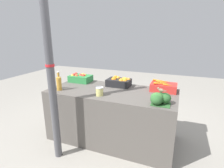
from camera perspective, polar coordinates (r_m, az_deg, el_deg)
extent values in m
plane|color=gray|center=(2.93, 0.00, -16.88)|extent=(10.00, 10.00, 0.00)
cube|color=#56514C|center=(2.74, 0.00, -9.96)|extent=(1.87, 0.87, 0.79)
cylinder|color=#4C4C51|center=(2.20, -19.34, 2.87)|extent=(0.09, 0.09, 2.25)
cylinder|color=red|center=(2.18, -19.62, 5.76)|extent=(0.10, 0.10, 0.03)
cube|color=#2D8442|center=(3.10, -10.22, 1.76)|extent=(0.37, 0.25, 0.11)
sphere|color=gold|center=(3.10, -8.86, 2.74)|extent=(0.06, 0.06, 0.06)
sphere|color=gold|center=(3.11, -12.75, 2.61)|extent=(0.06, 0.06, 0.06)
sphere|color=red|center=(3.05, -9.31, 2.55)|extent=(0.07, 0.07, 0.07)
sphere|color=gold|center=(3.13, -9.49, 2.77)|extent=(0.08, 0.08, 0.08)
sphere|color=red|center=(3.11, -10.12, 2.68)|extent=(0.07, 0.07, 0.07)
sphere|color=#BC562D|center=(3.06, -11.46, 2.55)|extent=(0.06, 0.06, 0.06)
sphere|color=red|center=(3.12, -12.43, 2.71)|extent=(0.07, 0.07, 0.07)
sphere|color=red|center=(3.23, -11.69, 3.13)|extent=(0.07, 0.07, 0.07)
cube|color=black|center=(2.80, 2.21, 0.47)|extent=(0.37, 0.25, 0.11)
sphere|color=orange|center=(2.89, 1.17, 2.04)|extent=(0.08, 0.08, 0.08)
sphere|color=orange|center=(2.78, 4.36, 1.39)|extent=(0.08, 0.08, 0.08)
sphere|color=orange|center=(2.79, 5.28, 1.28)|extent=(0.08, 0.08, 0.08)
sphere|color=orange|center=(2.79, 0.61, 1.43)|extent=(0.09, 0.09, 0.09)
sphere|color=orange|center=(2.72, 4.15, 0.90)|extent=(0.08, 0.08, 0.08)
sphere|color=orange|center=(2.72, 3.02, 0.97)|extent=(0.08, 0.08, 0.08)
sphere|color=orange|center=(2.80, 3.91, 1.44)|extent=(0.08, 0.08, 0.08)
sphere|color=orange|center=(2.88, 1.97, 1.94)|extent=(0.07, 0.07, 0.07)
cube|color=red|center=(2.66, 16.49, -1.04)|extent=(0.37, 0.25, 0.11)
cone|color=orange|center=(2.55, 17.77, -0.32)|extent=(0.13, 0.04, 0.03)
cone|color=orange|center=(2.67, 15.55, 0.69)|extent=(0.13, 0.06, 0.02)
cone|color=orange|center=(2.73, 15.08, 1.00)|extent=(0.17, 0.08, 0.03)
cone|color=orange|center=(2.57, 14.98, 0.27)|extent=(0.13, 0.04, 0.03)
cone|color=orange|center=(2.68, 16.08, 0.57)|extent=(0.17, 0.06, 0.03)
cone|color=orange|center=(2.62, 16.79, 0.16)|extent=(0.14, 0.04, 0.03)
cone|color=orange|center=(2.71, 16.58, 0.81)|extent=(0.17, 0.05, 0.03)
cone|color=orange|center=(2.56, 15.07, 0.19)|extent=(0.15, 0.06, 0.03)
cone|color=orange|center=(2.75, 14.74, 1.22)|extent=(0.15, 0.05, 0.03)
cube|color=#2D602D|center=(2.17, 15.60, -6.33)|extent=(0.22, 0.18, 0.01)
ellipsoid|color=#2D602D|center=(2.18, 16.86, -4.34)|extent=(0.15, 0.15, 0.12)
cylinder|color=#B2C693|center=(2.20, 16.74, -5.69)|extent=(0.03, 0.03, 0.02)
ellipsoid|color=#387033|center=(2.13, 14.49, -4.18)|extent=(0.15, 0.15, 0.11)
cylinder|color=#B2C693|center=(2.15, 14.35, -5.96)|extent=(0.03, 0.03, 0.02)
ellipsoid|color=#2D602D|center=(2.11, 14.31, -4.87)|extent=(0.14, 0.14, 0.13)
cylinder|color=#B2C693|center=(2.13, 14.21, -6.21)|extent=(0.03, 0.03, 0.02)
ellipsoid|color=#2D602D|center=(2.17, 15.69, -4.36)|extent=(0.13, 0.13, 0.13)
cylinder|color=#B2C693|center=(2.19, 15.58, -5.68)|extent=(0.03, 0.03, 0.02)
cylinder|color=beige|center=(2.77, -18.80, -0.02)|extent=(0.07, 0.07, 0.16)
cone|color=beige|center=(2.75, -18.97, 1.83)|extent=(0.07, 0.07, 0.02)
cylinder|color=beige|center=(2.74, -19.03, 2.50)|extent=(0.03, 0.03, 0.04)
cylinder|color=silver|center=(2.73, -19.08, 3.08)|extent=(0.04, 0.04, 0.01)
cylinder|color=gold|center=(2.69, -16.89, 0.04)|extent=(0.07, 0.07, 0.19)
cone|color=gold|center=(2.67, -17.08, 2.31)|extent=(0.07, 0.07, 0.03)
cylinder|color=gold|center=(2.66, -17.15, 3.11)|extent=(0.03, 0.03, 0.05)
cylinder|color=silver|center=(2.65, -17.21, 3.79)|extent=(0.04, 0.04, 0.01)
cylinder|color=#D1CC75|center=(2.37, -4.11, -2.51)|extent=(0.10, 0.10, 0.11)
cylinder|color=white|center=(2.36, -4.14, -1.14)|extent=(0.11, 0.11, 0.01)
cube|color=#4C3D2D|center=(2.13, 15.69, -2.52)|extent=(0.02, 0.02, 0.01)
ellipsoid|color=#7A664C|center=(2.13, 15.73, -1.94)|extent=(0.08, 0.07, 0.04)
sphere|color=#897556|center=(2.15, 14.87, -1.36)|extent=(0.03, 0.03, 0.03)
cone|color=#4C3D28|center=(2.16, 14.63, -1.28)|extent=(0.02, 0.01, 0.01)
cube|color=#7A664C|center=(2.10, 16.89, -2.19)|extent=(0.04, 0.04, 0.01)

